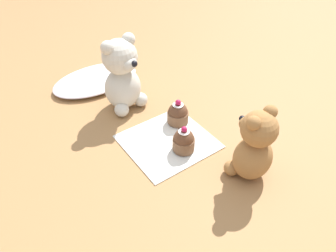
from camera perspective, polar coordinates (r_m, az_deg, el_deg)
The scene contains 7 objects.
ground_plane at distance 0.88m, azimuth 0.00°, elevation -2.79°, with size 4.00×4.00×0.00m, color #9E7042.
knitted_placemat at distance 0.88m, azimuth 0.00°, elevation -2.64°, with size 0.22×0.21×0.01m, color silver.
tulle_cloth at distance 1.13m, azimuth -12.47°, elevation 7.92°, with size 0.29×0.18×0.03m, color silver.
teddy_bear_cream at distance 0.95m, azimuth -7.97°, elevation 8.69°, with size 0.12×0.12×0.22m.
teddy_bear_tan at distance 0.76m, azimuth 14.74°, elevation -3.53°, with size 0.11×0.10×0.19m.
cupcake_near_cream_bear at distance 0.92m, azimuth 1.73°, elevation 2.13°, with size 0.06×0.06×0.07m.
cupcake_near_tan_bear at distance 0.83m, azimuth 2.75°, elevation -2.59°, with size 0.06×0.06×0.07m.
Camera 1 is at (-0.37, -0.52, 0.60)m, focal length 35.00 mm.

